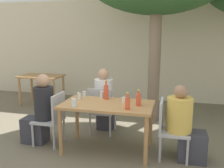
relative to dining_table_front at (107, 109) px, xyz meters
name	(u,v)px	position (x,y,z in m)	size (l,w,h in m)	color
ground_plane	(107,150)	(0.00, 0.00, -0.68)	(30.00, 30.00, 0.00)	#706651
cafe_building_wall	(139,50)	(0.00, 3.38, 0.72)	(10.00, 0.08, 2.80)	beige
dining_table_front	(107,109)	(0.00, 0.00, 0.00)	(1.41, 0.79, 0.78)	#B27F4C
dining_table_back	(42,80)	(-2.40, 2.20, -0.03)	(1.09, 0.69, 0.78)	#B27F4C
patio_chair_0	(53,116)	(-0.94, 0.00, -0.19)	(0.44, 0.44, 0.88)	#B2B2B7
patio_chair_1	(168,126)	(0.94, 0.00, -0.19)	(0.44, 0.44, 0.88)	#B2B2B7
patio_chair_2	(101,108)	(-0.28, 0.63, -0.19)	(0.44, 0.44, 0.88)	#B2B2B7
person_seated_0	(40,113)	(-1.17, 0.00, -0.15)	(0.56, 0.33, 1.20)	#383842
person_seated_1	(185,127)	(1.17, 0.00, -0.18)	(0.58, 0.37, 1.13)	#383842
person_seated_2	(105,103)	(-0.28, 0.86, -0.14)	(0.34, 0.57, 1.21)	#383842
soda_bottle_0	(138,100)	(0.48, 0.00, 0.19)	(0.08, 0.08, 0.24)	#DB4C2D
soda_bottle_1	(106,92)	(-0.09, 0.25, 0.22)	(0.07, 0.07, 0.32)	#DB4C2D
soda_bottle_2	(128,103)	(0.36, -0.23, 0.19)	(0.07, 0.07, 0.25)	#DB4C2D
drinking_glass_0	(79,96)	(-0.52, 0.14, 0.15)	(0.07, 0.07, 0.11)	silver
drinking_glass_1	(102,95)	(-0.18, 0.30, 0.15)	(0.06, 0.06, 0.12)	silver
drinking_glass_2	(84,94)	(-0.50, 0.32, 0.14)	(0.06, 0.06, 0.10)	silver
drinking_glass_3	(74,103)	(-0.43, -0.30, 0.16)	(0.07, 0.07, 0.12)	silver
drinking_glass_4	(124,100)	(0.23, 0.14, 0.14)	(0.06, 0.06, 0.08)	silver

